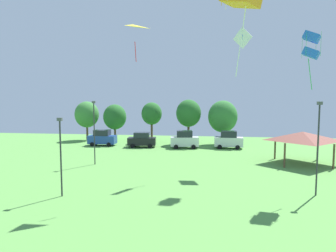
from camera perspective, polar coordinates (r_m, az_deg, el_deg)
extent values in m
cube|color=white|center=(33.56, 14.00, 15.98)|extent=(1.89, 1.26, 2.23)
cylinder|color=blue|center=(33.54, 14.01, 15.98)|extent=(0.18, 0.33, 2.01)
cylinder|color=white|center=(16.58, 13.68, 15.20)|extent=(0.49, 0.34, 3.53)
cube|color=blue|center=(25.97, 25.68, 15.00)|extent=(1.56, 1.49, 0.98)
cube|color=blue|center=(25.78, 25.57, 12.41)|extent=(1.56, 1.49, 0.98)
cylinder|color=green|center=(25.23, 24.84, 13.97)|extent=(0.02, 0.02, 1.78)
cylinder|color=green|center=(25.54, 27.11, 13.77)|extent=(0.02, 0.02, 1.78)
cylinder|color=green|center=(26.21, 24.17, 13.64)|extent=(0.02, 0.02, 1.78)
cylinder|color=green|center=(26.50, 26.36, 13.46)|extent=(0.02, 0.02, 1.78)
cylinder|color=green|center=(25.61, 25.44, 8.91)|extent=(0.37, 0.20, 2.38)
pyramid|color=yellow|center=(23.79, -6.72, 17.44)|extent=(1.81, 1.70, 0.43)
cylinder|color=red|center=(23.05, -6.21, 13.89)|extent=(0.19, 0.24, 1.51)
cube|color=#234299|center=(47.75, -12.40, -2.52)|extent=(4.29, 1.95, 1.26)
cube|color=#1E232D|center=(47.62, -12.42, -1.25)|extent=(2.37, 1.76, 0.88)
cylinder|color=black|center=(46.54, -11.22, -3.48)|extent=(0.64, 0.23, 0.64)
cylinder|color=black|center=(48.30, -10.54, -3.16)|extent=(0.64, 0.23, 0.64)
cylinder|color=black|center=(47.42, -14.26, -3.38)|extent=(0.64, 0.23, 0.64)
cylinder|color=black|center=(49.14, -13.48, -3.07)|extent=(0.64, 0.23, 0.64)
cube|color=black|center=(45.33, -5.00, -2.91)|extent=(4.34, 2.32, 1.13)
cube|color=#1E232D|center=(45.21, -5.01, -1.70)|extent=(2.46, 1.97, 0.79)
cylinder|color=black|center=(44.35, -3.48, -3.81)|extent=(0.66, 0.29, 0.64)
cylinder|color=black|center=(46.21, -3.26, -3.45)|extent=(0.66, 0.29, 0.64)
cylinder|color=black|center=(44.66, -6.78, -3.78)|extent=(0.66, 0.29, 0.64)
cylinder|color=black|center=(46.51, -6.43, -3.42)|extent=(0.66, 0.29, 0.64)
cube|color=silver|center=(44.26, 3.15, -2.95)|extent=(4.28, 2.27, 1.34)
cube|color=#1E232D|center=(44.12, 3.16, -1.49)|extent=(2.44, 1.89, 0.94)
cylinder|color=black|center=(43.59, 4.87, -3.98)|extent=(0.66, 0.30, 0.64)
cylinder|color=black|center=(45.30, 4.69, -3.63)|extent=(0.66, 0.30, 0.64)
cylinder|color=black|center=(43.45, 1.53, -3.99)|extent=(0.66, 0.30, 0.64)
cylinder|color=black|center=(45.17, 1.48, -3.64)|extent=(0.66, 0.30, 0.64)
cube|color=silver|center=(44.79, 11.46, -2.95)|extent=(4.18, 1.91, 1.34)
cube|color=#1E232D|center=(44.65, 11.49, -1.50)|extent=(2.32, 1.70, 0.94)
cylinder|color=black|center=(44.08, 13.13, -3.99)|extent=(0.65, 0.25, 0.64)
cylinder|color=black|center=(45.80, 13.02, -3.65)|extent=(0.65, 0.25, 0.64)
cylinder|color=black|center=(44.02, 9.81, -3.94)|extent=(0.65, 0.25, 0.64)
cylinder|color=black|center=(45.74, 9.83, -3.60)|extent=(0.65, 0.25, 0.64)
cylinder|color=brown|center=(33.88, 21.33, -5.23)|extent=(0.20, 0.20, 2.60)
cylinder|color=brown|center=(35.33, 29.03, -5.11)|extent=(0.20, 0.20, 2.60)
cylinder|color=brown|center=(38.38, 19.71, -4.01)|extent=(0.20, 0.20, 2.60)
cylinder|color=brown|center=(39.66, 26.60, -3.96)|extent=(0.20, 0.20, 2.60)
pyramid|color=brown|center=(36.49, 24.28, -1.76)|extent=(6.28, 6.05, 1.00)
cylinder|color=#2D2D33|center=(23.44, -19.73, -5.93)|extent=(0.12, 0.12, 5.60)
cube|color=#4C4C51|center=(23.08, -19.95, 1.21)|extent=(0.36, 0.20, 0.24)
cylinder|color=#2D2D33|center=(33.83, -13.86, -1.50)|extent=(0.12, 0.12, 6.75)
cube|color=#4C4C51|center=(33.62, -13.98, 4.43)|extent=(0.36, 0.20, 0.24)
cylinder|color=#2D2D33|center=(24.80, 26.62, -4.21)|extent=(0.12, 0.12, 6.76)
cube|color=#4C4C51|center=(24.52, 26.94, 3.90)|extent=(0.36, 0.20, 0.24)
cylinder|color=brown|center=(54.86, -15.13, -1.05)|extent=(0.36, 0.36, 2.97)
ellipsoid|color=#3D7F38|center=(54.63, -15.20, 2.13)|extent=(4.18, 4.18, 4.60)
cylinder|color=brown|center=(53.07, -10.05, -1.33)|extent=(0.36, 0.36, 2.65)
ellipsoid|color=#286628|center=(52.83, -10.10, 1.71)|extent=(3.98, 3.98, 4.38)
cylinder|color=brown|center=(50.17, -3.11, -1.10)|extent=(0.36, 0.36, 3.55)
ellipsoid|color=#286628|center=(49.94, -3.13, 2.38)|extent=(3.39, 3.39, 3.73)
cylinder|color=brown|center=(48.41, 3.92, -1.37)|extent=(0.36, 0.36, 3.47)
ellipsoid|color=#286628|center=(48.16, 3.94, 2.45)|extent=(3.98, 3.98, 4.38)
cylinder|color=brown|center=(48.38, 10.32, -1.88)|extent=(0.36, 0.36, 2.76)
ellipsoid|color=#337533|center=(48.11, 10.38, 1.79)|extent=(4.59, 4.59, 5.05)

